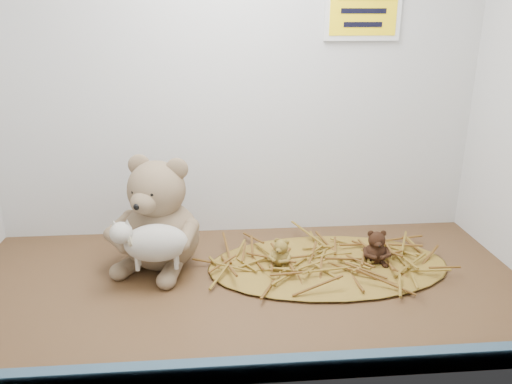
{
  "coord_description": "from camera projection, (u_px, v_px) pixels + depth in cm",
  "views": [
    {
      "loc": [
        -5.6,
        -92.61,
        53.1
      ],
      "look_at": [
        2.52,
        3.33,
        19.73
      ],
      "focal_mm": 35.0,
      "sensor_mm": 36.0,
      "label": 1
    }
  ],
  "objects": [
    {
      "name": "alcove_shell",
      "position": [
        241.0,
        63.0,
        0.99
      ],
      "size": [
        120.4,
        60.2,
        90.4
      ],
      "color": "#452B17",
      "rests_on": "ground"
    },
    {
      "name": "front_rail",
      "position": [
        257.0,
        369.0,
        0.77
      ],
      "size": [
        119.28,
        2.2,
        3.6
      ],
      "primitive_type": "cube",
      "color": "#3C5B73",
      "rests_on": "shelf_floor"
    },
    {
      "name": "straw_bed",
      "position": [
        328.0,
        265.0,
        1.13
      ],
      "size": [
        54.51,
        31.65,
        1.06
      ],
      "primitive_type": "ellipsoid",
      "color": "brown",
      "rests_on": "shelf_floor"
    },
    {
      "name": "main_teddy",
      "position": [
        159.0,
        213.0,
        1.1
      ],
      "size": [
        27.73,
        28.31,
        25.59
      ],
      "primitive_type": null,
      "rotation": [
        0.0,
        0.0,
        -0.42
      ],
      "color": "#7D624D",
      "rests_on": "shelf_floor"
    },
    {
      "name": "toy_lamb",
      "position": [
        156.0,
        243.0,
        1.02
      ],
      "size": [
        17.06,
        10.41,
        11.03
      ],
      "primitive_type": null,
      "color": "beige",
      "rests_on": "main_teddy"
    },
    {
      "name": "mini_teddy_tan",
      "position": [
        281.0,
        251.0,
        1.11
      ],
      "size": [
        7.27,
        7.37,
        6.45
      ],
      "primitive_type": null,
      "rotation": [
        0.0,
        0.0,
        -0.53
      ],
      "color": "olive",
      "rests_on": "straw_bed"
    },
    {
      "name": "mini_teddy_brown",
      "position": [
        376.0,
        246.0,
        1.12
      ],
      "size": [
        6.85,
        7.16,
        7.79
      ],
      "primitive_type": null,
      "rotation": [
        0.0,
        0.0,
        -0.09
      ],
      "color": "black",
      "rests_on": "straw_bed"
    },
    {
      "name": "wall_sign",
      "position": [
        363.0,
        11.0,
        1.17
      ],
      "size": [
        16.0,
        1.2,
        11.0
      ],
      "primitive_type": "cube",
      "color": "yellow",
      "rests_on": "back_wall"
    }
  ]
}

